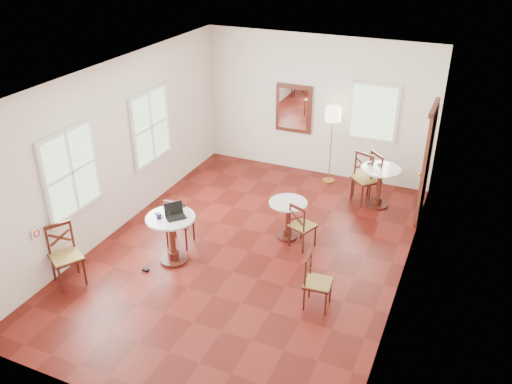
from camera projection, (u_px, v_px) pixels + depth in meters
ground at (249, 251)px, 9.03m from camera, size 7.00×7.00×0.00m
room_shell at (252, 142)px, 8.39m from camera, size 5.02×7.02×3.01m
cafe_table_near at (172, 234)px, 8.55m from camera, size 0.79×0.79×0.84m
cafe_table_mid at (288, 215)px, 9.24m from camera, size 0.67×0.67×0.70m
cafe_table_back at (379, 183)px, 10.23m from camera, size 0.76×0.76×0.81m
chair_near_a at (179, 221)px, 9.02m from camera, size 0.49×0.49×0.92m
chair_near_b at (66, 256)px, 8.06m from camera, size 0.62×0.62×0.98m
chair_mid_a at (302, 226)px, 8.98m from camera, size 0.50×0.50×0.84m
chair_mid_b at (317, 282)px, 7.59m from camera, size 0.42×0.42×0.84m
chair_back_a at (367, 174)px, 10.57m from camera, size 0.59×0.59×1.01m
chair_back_b at (367, 179)px, 10.38m from camera, size 0.66×0.66×1.02m
floor_lamp at (333, 119)px, 10.77m from camera, size 0.32×0.32×1.65m
laptop at (175, 213)px, 8.39m from camera, size 0.39×0.39×0.22m
mouse at (157, 214)px, 8.45m from camera, size 0.11×0.08×0.04m
navy_mug at (159, 216)px, 8.33m from camera, size 0.12×0.08×0.09m
water_glass at (169, 215)px, 8.35m from camera, size 0.07×0.07×0.11m
power_adapter at (146, 270)px, 8.53m from camera, size 0.10×0.06×0.04m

